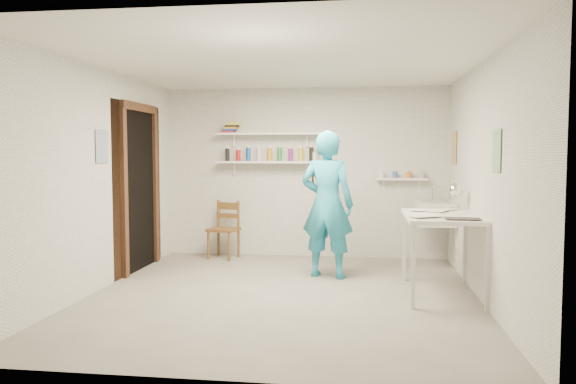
# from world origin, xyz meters

# --- Properties ---
(floor) EXTENTS (4.00, 4.50, 0.02)m
(floor) POSITION_xyz_m (0.00, 0.00, -0.01)
(floor) COLOR slate
(floor) RESTS_ON ground
(ceiling) EXTENTS (4.00, 4.50, 0.02)m
(ceiling) POSITION_xyz_m (0.00, 0.00, 2.41)
(ceiling) COLOR silver
(ceiling) RESTS_ON wall_back
(wall_back) EXTENTS (4.00, 0.02, 2.40)m
(wall_back) POSITION_xyz_m (0.00, 2.26, 1.20)
(wall_back) COLOR silver
(wall_back) RESTS_ON ground
(wall_front) EXTENTS (4.00, 0.02, 2.40)m
(wall_front) POSITION_xyz_m (0.00, -2.26, 1.20)
(wall_front) COLOR silver
(wall_front) RESTS_ON ground
(wall_left) EXTENTS (0.02, 4.50, 2.40)m
(wall_left) POSITION_xyz_m (-2.01, 0.00, 1.20)
(wall_left) COLOR silver
(wall_left) RESTS_ON ground
(wall_right) EXTENTS (0.02, 4.50, 2.40)m
(wall_right) POSITION_xyz_m (2.01, 0.00, 1.20)
(wall_right) COLOR silver
(wall_right) RESTS_ON ground
(doorway_recess) EXTENTS (0.02, 0.90, 2.00)m
(doorway_recess) POSITION_xyz_m (-1.99, 1.05, 1.00)
(doorway_recess) COLOR black
(doorway_recess) RESTS_ON wall_left
(corridor_box) EXTENTS (1.40, 1.50, 2.10)m
(corridor_box) POSITION_xyz_m (-2.70, 1.05, 1.05)
(corridor_box) COLOR brown
(corridor_box) RESTS_ON ground
(door_lintel) EXTENTS (0.06, 1.05, 0.10)m
(door_lintel) POSITION_xyz_m (-1.97, 1.05, 2.05)
(door_lintel) COLOR brown
(door_lintel) RESTS_ON wall_left
(door_jamb_near) EXTENTS (0.06, 0.10, 2.00)m
(door_jamb_near) POSITION_xyz_m (-1.97, 0.55, 1.00)
(door_jamb_near) COLOR brown
(door_jamb_near) RESTS_ON ground
(door_jamb_far) EXTENTS (0.06, 0.10, 2.00)m
(door_jamb_far) POSITION_xyz_m (-1.97, 1.55, 1.00)
(door_jamb_far) COLOR brown
(door_jamb_far) RESTS_ON ground
(shelf_lower) EXTENTS (1.50, 0.22, 0.03)m
(shelf_lower) POSITION_xyz_m (-0.50, 2.13, 1.35)
(shelf_lower) COLOR white
(shelf_lower) RESTS_ON wall_back
(shelf_upper) EXTENTS (1.50, 0.22, 0.03)m
(shelf_upper) POSITION_xyz_m (-0.50, 2.13, 1.75)
(shelf_upper) COLOR white
(shelf_upper) RESTS_ON wall_back
(ledge_shelf) EXTENTS (0.70, 0.14, 0.03)m
(ledge_shelf) POSITION_xyz_m (1.35, 2.17, 1.12)
(ledge_shelf) COLOR white
(ledge_shelf) RESTS_ON wall_back
(poster_left) EXTENTS (0.01, 0.28, 0.36)m
(poster_left) POSITION_xyz_m (-1.99, 0.05, 1.55)
(poster_left) COLOR #334C7F
(poster_left) RESTS_ON wall_left
(poster_right_a) EXTENTS (0.01, 0.34, 0.42)m
(poster_right_a) POSITION_xyz_m (1.99, 1.80, 1.55)
(poster_right_a) COLOR #995933
(poster_right_a) RESTS_ON wall_right
(poster_right_b) EXTENTS (0.01, 0.30, 0.38)m
(poster_right_b) POSITION_xyz_m (1.99, -0.55, 1.50)
(poster_right_b) COLOR #3F724C
(poster_right_b) RESTS_ON wall_right
(belfast_sink) EXTENTS (0.48, 0.60, 0.30)m
(belfast_sink) POSITION_xyz_m (1.75, 1.70, 0.70)
(belfast_sink) COLOR white
(belfast_sink) RESTS_ON wall_right
(man) EXTENTS (0.71, 0.55, 1.75)m
(man) POSITION_xyz_m (0.40, 0.91, 0.87)
(man) COLOR #269AC0
(man) RESTS_ON ground
(wall_clock) EXTENTS (0.31, 0.11, 0.31)m
(wall_clock) POSITION_xyz_m (0.35, 1.12, 1.16)
(wall_clock) COLOR #F0F0A4
(wall_clock) RESTS_ON man
(wooden_chair) EXTENTS (0.45, 0.44, 0.81)m
(wooden_chair) POSITION_xyz_m (-1.11, 1.90, 0.41)
(wooden_chair) COLOR brown
(wooden_chair) RESTS_ON ground
(work_table) EXTENTS (0.76, 1.27, 0.84)m
(work_table) POSITION_xyz_m (1.64, 0.23, 0.42)
(work_table) COLOR silver
(work_table) RESTS_ON ground
(desk_lamp) EXTENTS (0.16, 0.16, 0.16)m
(desk_lamp) POSITION_xyz_m (1.85, 0.74, 1.06)
(desk_lamp) COLOR silver
(desk_lamp) RESTS_ON work_table
(spray_cans) EXTENTS (1.31, 0.06, 0.17)m
(spray_cans) POSITION_xyz_m (-0.50, 2.13, 1.45)
(spray_cans) COLOR black
(spray_cans) RESTS_ON shelf_lower
(book_stack) EXTENTS (0.26, 0.14, 0.14)m
(book_stack) POSITION_xyz_m (-1.06, 2.13, 1.83)
(book_stack) COLOR red
(book_stack) RESTS_ON shelf_upper
(ledge_pots) EXTENTS (0.48, 0.07, 0.09)m
(ledge_pots) POSITION_xyz_m (1.35, 2.17, 1.18)
(ledge_pots) COLOR silver
(ledge_pots) RESTS_ON ledge_shelf
(papers) EXTENTS (0.30, 0.22, 0.02)m
(papers) POSITION_xyz_m (1.64, 0.23, 0.86)
(papers) COLOR silver
(papers) RESTS_ON work_table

